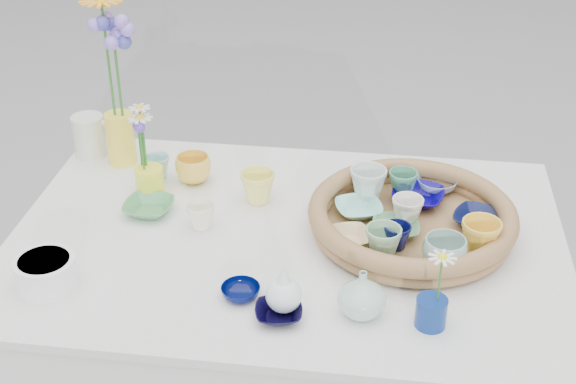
# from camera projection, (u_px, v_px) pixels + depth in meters

# --- Properties ---
(wicker_tray) EXTENTS (0.47, 0.47, 0.08)m
(wicker_tray) POSITION_uv_depth(u_px,v_px,m) (412.00, 219.00, 1.82)
(wicker_tray) COLOR brown
(wicker_tray) RESTS_ON display_table
(tray_ceramic_0) EXTENTS (0.14, 0.14, 0.03)m
(tray_ceramic_0) POSITION_uv_depth(u_px,v_px,m) (418.00, 197.00, 1.91)
(tray_ceramic_0) COLOR #090070
(tray_ceramic_0) RESTS_ON wicker_tray
(tray_ceramic_1) EXTENTS (0.14, 0.14, 0.03)m
(tray_ceramic_1) POSITION_uv_depth(u_px,v_px,m) (478.00, 220.00, 1.83)
(tray_ceramic_1) COLOR #09103E
(tray_ceramic_1) RESTS_ON wicker_tray
(tray_ceramic_2) EXTENTS (0.09, 0.09, 0.08)m
(tray_ceramic_2) POSITION_uv_depth(u_px,v_px,m) (480.00, 238.00, 1.72)
(tray_ceramic_2) COLOR yellow
(tray_ceramic_2) RESTS_ON wicker_tray
(tray_ceramic_3) EXTENTS (0.12, 0.12, 0.03)m
(tray_ceramic_3) POSITION_uv_depth(u_px,v_px,m) (396.00, 228.00, 1.80)
(tray_ceramic_3) COLOR #60A26C
(tray_ceramic_3) RESTS_ON wicker_tray
(tray_ceramic_4) EXTENTS (0.10, 0.10, 0.07)m
(tray_ceramic_4) POSITION_uv_depth(u_px,v_px,m) (383.00, 243.00, 1.71)
(tray_ceramic_4) COLOR #85B58D
(tray_ceramic_4) RESTS_ON wicker_tray
(tray_ceramic_5) EXTENTS (0.14, 0.14, 0.03)m
(tray_ceramic_5) POSITION_uv_depth(u_px,v_px,m) (359.00, 209.00, 1.87)
(tray_ceramic_5) COLOR #93E8D7
(tray_ceramic_5) RESTS_ON wicker_tray
(tray_ceramic_6) EXTENTS (0.11, 0.11, 0.08)m
(tray_ceramic_6) POSITION_uv_depth(u_px,v_px,m) (368.00, 184.00, 1.91)
(tray_ceramic_6) COLOR silver
(tray_ceramic_6) RESTS_ON wicker_tray
(tray_ceramic_7) EXTENTS (0.08, 0.08, 0.07)m
(tray_ceramic_7) POSITION_uv_depth(u_px,v_px,m) (407.00, 211.00, 1.82)
(tray_ceramic_7) COLOR white
(tray_ceramic_7) RESTS_ON wicker_tray
(tray_ceramic_8) EXTENTS (0.13, 0.13, 0.03)m
(tray_ceramic_8) POSITION_uv_depth(u_px,v_px,m) (437.00, 184.00, 1.97)
(tray_ceramic_8) COLOR #92AAD7
(tray_ceramic_8) RESTS_ON wicker_tray
(tray_ceramic_9) EXTENTS (0.08, 0.08, 0.06)m
(tray_ceramic_9) POSITION_uv_depth(u_px,v_px,m) (397.00, 237.00, 1.74)
(tray_ceramic_9) COLOR #070B3E
(tray_ceramic_9) RESTS_ON wicker_tray
(tray_ceramic_10) EXTENTS (0.12, 0.12, 0.02)m
(tray_ceramic_10) POSITION_uv_depth(u_px,v_px,m) (349.00, 238.00, 1.77)
(tray_ceramic_10) COLOR #D6B67E
(tray_ceramic_10) RESTS_ON wicker_tray
(tray_ceramic_11) EXTENTS (0.12, 0.12, 0.07)m
(tray_ceramic_11) POSITION_uv_depth(u_px,v_px,m) (444.00, 254.00, 1.67)
(tray_ceramic_11) COLOR #91B9B1
(tray_ceramic_11) RESTS_ON wicker_tray
(tray_ceramic_12) EXTENTS (0.09, 0.09, 0.07)m
(tray_ceramic_12) POSITION_uv_depth(u_px,v_px,m) (403.00, 184.00, 1.93)
(tray_ceramic_12) COLOR #4A946F
(tray_ceramic_12) RESTS_ON wicker_tray
(loose_ceramic_0) EXTENTS (0.10, 0.10, 0.07)m
(loose_ceramic_0) POSITION_uv_depth(u_px,v_px,m) (193.00, 169.00, 2.03)
(loose_ceramic_0) COLOR yellow
(loose_ceramic_0) RESTS_ON display_table
(loose_ceramic_1) EXTENTS (0.10, 0.10, 0.08)m
(loose_ceramic_1) POSITION_uv_depth(u_px,v_px,m) (258.00, 187.00, 1.94)
(loose_ceramic_1) COLOR #FFF770
(loose_ceramic_1) RESTS_ON display_table
(loose_ceramic_2) EXTENTS (0.12, 0.12, 0.03)m
(loose_ceramic_2) POSITION_uv_depth(u_px,v_px,m) (149.00, 208.00, 1.91)
(loose_ceramic_2) COLOR #4C975B
(loose_ceramic_2) RESTS_ON display_table
(loose_ceramic_3) EXTENTS (0.07, 0.07, 0.06)m
(loose_ceramic_3) POSITION_uv_depth(u_px,v_px,m) (201.00, 216.00, 1.84)
(loose_ceramic_3) COLOR white
(loose_ceramic_3) RESTS_ON display_table
(loose_ceramic_4) EXTENTS (0.10, 0.10, 0.03)m
(loose_ceramic_4) POSITION_uv_depth(u_px,v_px,m) (241.00, 292.00, 1.63)
(loose_ceramic_4) COLOR #01093F
(loose_ceramic_4) RESTS_ON display_table
(loose_ceramic_5) EXTENTS (0.07, 0.07, 0.06)m
(loose_ceramic_5) POSITION_uv_depth(u_px,v_px,m) (157.00, 167.00, 2.05)
(loose_ceramic_5) COLOR #A1D9D3
(loose_ceramic_5) RESTS_ON display_table
(loose_ceramic_6) EXTENTS (0.11, 0.11, 0.02)m
(loose_ceramic_6) POSITION_uv_depth(u_px,v_px,m) (279.00, 313.00, 1.57)
(loose_ceramic_6) COLOR black
(loose_ceramic_6) RESTS_ON display_table
(fluted_bowl) EXTENTS (0.14, 0.14, 0.07)m
(fluted_bowl) POSITION_uv_depth(u_px,v_px,m) (46.00, 273.00, 1.65)
(fluted_bowl) COLOR white
(fluted_bowl) RESTS_ON display_table
(bud_vase_paleblue) EXTENTS (0.08, 0.08, 0.11)m
(bud_vase_paleblue) POSITION_uv_depth(u_px,v_px,m) (284.00, 287.00, 1.57)
(bud_vase_paleblue) COLOR white
(bud_vase_paleblue) RESTS_ON display_table
(bud_vase_seafoam) EXTENTS (0.13, 0.13, 0.10)m
(bud_vase_seafoam) POSITION_uv_depth(u_px,v_px,m) (362.00, 293.00, 1.57)
(bud_vase_seafoam) COLOR #AFDACA
(bud_vase_seafoam) RESTS_ON display_table
(bud_vase_cobalt) EXTENTS (0.08, 0.08, 0.06)m
(bud_vase_cobalt) POSITION_uv_depth(u_px,v_px,m) (431.00, 312.00, 1.55)
(bud_vase_cobalt) COLOR navy
(bud_vase_cobalt) RESTS_ON display_table
(single_daisy) EXTENTS (0.08, 0.08, 0.12)m
(single_daisy) POSITION_uv_depth(u_px,v_px,m) (440.00, 279.00, 1.51)
(single_daisy) COLOR white
(single_daisy) RESTS_ON bud_vase_cobalt
(tall_vase_yellow) EXTENTS (0.08, 0.08, 0.14)m
(tall_vase_yellow) POSITION_uv_depth(u_px,v_px,m) (121.00, 138.00, 2.10)
(tall_vase_yellow) COLOR yellow
(tall_vase_yellow) RESTS_ON display_table
(gerbera) EXTENTS (0.15, 0.15, 0.32)m
(gerbera) POSITION_uv_depth(u_px,v_px,m) (108.00, 60.00, 1.98)
(gerbera) COLOR #FFA62F
(gerbera) RESTS_ON tall_vase_yellow
(hydrangea) EXTENTS (0.12, 0.12, 0.32)m
(hydrangea) POSITION_uv_depth(u_px,v_px,m) (118.00, 74.00, 2.00)
(hydrangea) COLOR #4242A3
(hydrangea) RESTS_ON tall_vase_yellow
(white_pitcher) EXTENTS (0.14, 0.12, 0.11)m
(white_pitcher) POSITION_uv_depth(u_px,v_px,m) (89.00, 136.00, 2.14)
(white_pitcher) COLOR silver
(white_pitcher) RESTS_ON display_table
(daisy_cup) EXTENTS (0.08, 0.08, 0.07)m
(daisy_cup) POSITION_uv_depth(u_px,v_px,m) (150.00, 182.00, 1.97)
(daisy_cup) COLOR #F9FF35
(daisy_cup) RESTS_ON display_table
(daisy_posy) EXTENTS (0.11, 0.11, 0.16)m
(daisy_posy) POSITION_uv_depth(u_px,v_px,m) (140.00, 138.00, 1.91)
(daisy_posy) COLOR white
(daisy_posy) RESTS_ON daisy_cup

